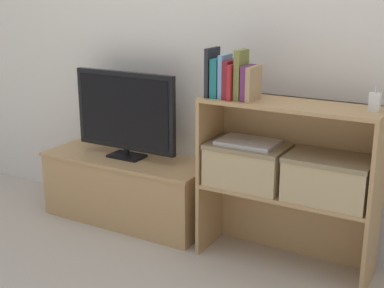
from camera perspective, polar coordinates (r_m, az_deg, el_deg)
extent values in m
plane|color=#BCB2A3|center=(3.12, -1.46, -11.19)|extent=(16.00, 16.00, 0.00)
cube|color=silver|center=(3.14, 2.53, 11.95)|extent=(10.00, 0.05, 2.40)
cube|color=tan|center=(3.44, -6.84, -4.91)|extent=(1.07, 0.39, 0.40)
cube|color=tan|center=(3.37, -6.96, -1.56)|extent=(1.09, 0.41, 0.02)
cube|color=black|center=(3.36, -6.97, -1.27)|extent=(0.22, 0.14, 0.02)
cylinder|color=black|center=(3.35, -6.99, -0.82)|extent=(0.04, 0.04, 0.04)
cube|color=black|center=(3.29, -7.15, 3.52)|extent=(0.70, 0.03, 0.48)
cube|color=black|center=(3.27, -7.35, 3.45)|extent=(0.65, 0.00, 0.42)
cube|color=tan|center=(3.09, 1.95, -7.11)|extent=(0.02, 0.31, 0.42)
cube|color=tan|center=(2.83, 18.54, -10.38)|extent=(0.02, 0.31, 0.42)
cube|color=tan|center=(3.06, 10.80, -7.72)|extent=(0.88, 0.02, 0.42)
cube|color=tan|center=(2.85, 10.03, -5.14)|extent=(0.88, 0.31, 0.02)
cube|color=tan|center=(2.95, 2.04, 0.85)|extent=(0.02, 0.31, 0.47)
cube|color=tan|center=(2.66, 19.39, -1.78)|extent=(0.02, 0.31, 0.47)
cube|color=tan|center=(2.91, 11.26, 0.32)|extent=(0.88, 0.02, 0.47)
cube|color=tan|center=(2.72, 10.51, 4.16)|extent=(0.88, 0.31, 0.02)
cube|color=#232328|center=(2.81, 2.16, 7.66)|extent=(0.02, 0.14, 0.25)
cube|color=#1E7075|center=(2.80, 2.85, 7.07)|extent=(0.04, 0.13, 0.20)
cube|color=#709ECC|center=(2.78, 3.54, 7.23)|extent=(0.02, 0.12, 0.22)
cube|color=maroon|center=(2.77, 4.08, 6.89)|extent=(0.03, 0.13, 0.20)
cube|color=#B22328|center=(2.76, 4.63, 6.68)|extent=(0.02, 0.16, 0.18)
cube|color=olive|center=(2.74, 5.26, 7.37)|extent=(0.03, 0.12, 0.25)
cube|color=#6B2D66|center=(2.73, 6.00, 6.50)|extent=(0.03, 0.13, 0.18)
cube|color=tan|center=(2.72, 6.59, 6.42)|extent=(0.02, 0.16, 0.18)
cube|color=white|center=(2.60, 18.89, 4.23)|extent=(0.05, 0.03, 0.09)
cylinder|color=silver|center=(2.59, 19.01, 5.49)|extent=(0.01, 0.01, 0.03)
cube|color=tan|center=(2.87, 5.93, -2.19)|extent=(0.41, 0.27, 0.23)
cube|color=#917E5B|center=(2.84, 5.99, -0.25)|extent=(0.42, 0.28, 0.02)
cube|color=tan|center=(2.74, 14.37, -3.59)|extent=(0.41, 0.27, 0.23)
cube|color=#917E5B|center=(2.70, 14.52, -1.57)|extent=(0.42, 0.28, 0.02)
cube|color=#BCBCC1|center=(2.84, 6.00, 0.18)|extent=(0.31, 0.21, 0.02)
cylinder|color=#99999E|center=(2.83, 6.01, 0.40)|extent=(0.02, 0.02, 0.00)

